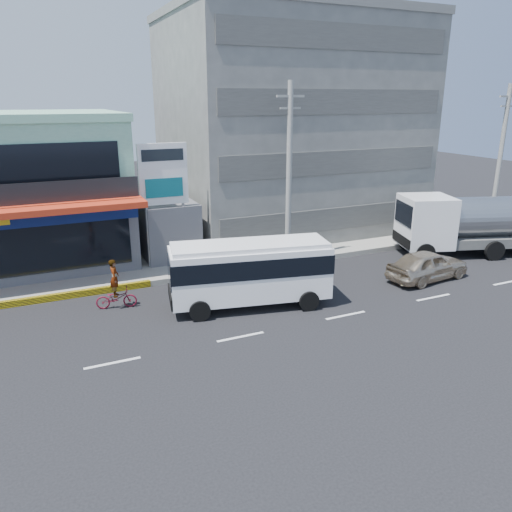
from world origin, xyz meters
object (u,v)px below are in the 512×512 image
(sedan, at_px, (428,265))
(concrete_building, at_px, (289,130))
(utility_pole_near, at_px, (289,174))
(billboard, at_px, (164,181))
(tanker_truck, at_px, (470,223))
(shop_building, at_px, (10,194))
(satellite_dish, at_px, (166,200))
(motorcycle_rider, at_px, (116,292))
(utility_pole_far, at_px, (500,160))
(minibus, at_px, (250,269))

(sedan, bearing_deg, concrete_building, 0.39)
(utility_pole_near, bearing_deg, billboard, 164.52)
(tanker_truck, bearing_deg, concrete_building, 123.41)
(shop_building, xyz_separation_m, utility_pole_near, (14.00, -6.55, 1.15))
(satellite_dish, relative_size, motorcycle_rider, 0.65)
(utility_pole_far, relative_size, sedan, 2.15)
(sedan, xyz_separation_m, motorcycle_rider, (-15.45, 2.92, -0.03))
(utility_pole_far, height_order, motorcycle_rider, utility_pole_far)
(utility_pole_far, xyz_separation_m, tanker_truck, (-5.12, -2.83, -3.21))
(motorcycle_rider, bearing_deg, tanker_truck, -1.17)
(satellite_dish, distance_m, sedan, 14.77)
(utility_pole_far, bearing_deg, satellite_dish, 170.71)
(shop_building, bearing_deg, utility_pole_far, -12.31)
(concrete_building, relative_size, billboard, 2.32)
(concrete_building, bearing_deg, utility_pole_near, -117.76)
(shop_building, distance_m, billboard, 8.92)
(billboard, relative_size, utility_pole_far, 0.69)
(concrete_building, distance_m, tanker_truck, 13.47)
(shop_building, bearing_deg, billboard, -32.32)
(shop_building, distance_m, tanker_truck, 26.66)
(concrete_building, height_order, utility_pole_near, concrete_building)
(shop_building, xyz_separation_m, sedan, (19.45, -11.86, -3.20))
(concrete_building, relative_size, satellite_dish, 10.67)
(concrete_building, height_order, utility_pole_far, concrete_building)
(sedan, relative_size, motorcycle_rider, 2.02)
(billboard, xyz_separation_m, sedan, (11.95, -7.11, -4.13))
(billboard, height_order, utility_pole_far, utility_pole_far)
(utility_pole_far, bearing_deg, sedan, -153.27)
(concrete_building, distance_m, sedan, 14.40)
(utility_pole_far, bearing_deg, shop_building, 167.69)
(shop_building, xyz_separation_m, tanker_truck, (24.88, -9.37, -2.06))
(shop_building, distance_m, sedan, 23.00)
(minibus, xyz_separation_m, tanker_truck, (15.26, 1.83, 0.15))
(shop_building, bearing_deg, tanker_truck, -20.64)
(sedan, bearing_deg, billboard, 53.22)
(minibus, xyz_separation_m, sedan, (9.83, -0.65, -1.00))
(utility_pole_near, xyz_separation_m, sedan, (5.45, -5.31, -4.36))
(sedan, xyz_separation_m, tanker_truck, (5.43, 2.49, 1.15))
(shop_building, bearing_deg, concrete_building, 3.35)
(sedan, bearing_deg, motorcycle_rider, 73.30)
(minibus, distance_m, tanker_truck, 15.37)
(utility_pole_near, relative_size, minibus, 1.34)
(satellite_dish, height_order, sedan, satellite_dish)
(utility_pole_near, relative_size, tanker_truck, 1.05)
(satellite_dish, relative_size, tanker_truck, 0.16)
(billboard, xyz_separation_m, utility_pole_far, (22.50, -1.80, 0.22))
(sedan, height_order, motorcycle_rider, motorcycle_rider)
(concrete_building, xyz_separation_m, satellite_dish, (-10.00, -4.00, -3.42))
(concrete_building, xyz_separation_m, motorcycle_rider, (-14.00, -10.00, -6.24))
(utility_pole_near, bearing_deg, minibus, -133.22)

